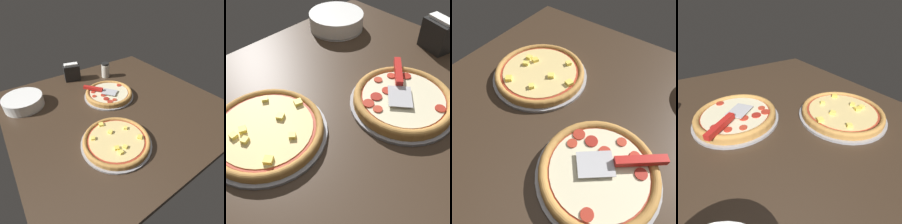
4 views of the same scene
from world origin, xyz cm
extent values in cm
cube|color=#38281C|center=(0.00, 0.00, -1.80)|extent=(126.63, 119.10, 3.60)
cylinder|color=#939399|center=(-2.30, -10.57, 0.50)|extent=(33.16, 33.16, 1.00)
cylinder|color=#B77F3D|center=(-2.30, -10.57, 2.04)|extent=(31.17, 31.17, 2.07)
torus|color=#B77F3D|center=(-2.30, -10.57, 3.07)|extent=(31.17, 31.17, 2.43)
cylinder|color=maroon|center=(-2.30, -10.57, 3.15)|extent=(27.10, 27.10, 0.15)
cylinder|color=beige|center=(-2.30, -10.57, 3.27)|extent=(25.56, 25.56, 0.40)
cylinder|color=#B73823|center=(8.47, -11.45, 3.67)|extent=(2.77, 2.77, 0.40)
cylinder|color=#AD2D1E|center=(-13.05, -13.82, 3.67)|extent=(3.15, 3.15, 0.40)
cylinder|color=maroon|center=(3.73, -4.58, 3.67)|extent=(3.60, 3.60, 0.40)
cylinder|color=#AD2D1E|center=(6.69, -16.23, 3.67)|extent=(2.76, 2.76, 0.40)
cylinder|color=maroon|center=(2.99, -19.62, 3.67)|extent=(3.28, 3.28, 0.40)
cylinder|color=#B73823|center=(0.16, -0.64, 3.67)|extent=(2.85, 2.85, 0.40)
cylinder|color=#AD2D1E|center=(3.52, -0.59, 3.67)|extent=(3.49, 3.49, 0.40)
cylinder|color=#AD2D1E|center=(3.03, -9.20, 3.67)|extent=(3.34, 3.34, 0.40)
cylinder|color=#939399|center=(18.23, 26.60, 0.50)|extent=(34.82, 34.82, 1.00)
cylinder|color=#B77F3D|center=(18.23, 26.60, 1.81)|extent=(32.73, 32.73, 1.62)
torus|color=#B77F3D|center=(18.23, 26.60, 2.62)|extent=(32.73, 32.73, 2.04)
cylinder|color=#A33823|center=(18.23, 26.60, 2.70)|extent=(28.45, 28.45, 0.15)
cylinder|color=#E5C67A|center=(18.23, 26.60, 2.82)|extent=(26.84, 26.84, 0.40)
cube|color=#F9E05B|center=(27.44, 20.25, 3.57)|extent=(2.53, 2.54, 1.10)
cube|color=#F4D64C|center=(21.52, 31.59, 3.57)|extent=(2.77, 2.72, 1.10)
cube|color=#F9E05B|center=(10.14, 23.35, 3.57)|extent=(2.55, 2.56, 1.10)
cube|color=#F9E05B|center=(18.22, 21.28, 3.57)|extent=(2.87, 2.91, 1.10)
cube|color=#F9E05B|center=(19.09, 13.98, 3.57)|extent=(2.89, 2.90, 1.10)
cube|color=#F4D64C|center=(8.32, 32.37, 3.57)|extent=(3.16, 3.15, 1.10)
cube|color=#F9E05B|center=(17.96, 33.11, 3.57)|extent=(2.42, 2.53, 1.10)
cube|color=#F9E05B|center=(21.43, 34.48, 3.57)|extent=(2.04, 1.98, 1.10)
cube|color=#B7B7BC|center=(-1.81, -9.10, 4.41)|extent=(11.51, 11.85, 0.24)
cube|color=red|center=(5.40, -18.06, 5.29)|extent=(10.22, 11.95, 2.00)
cylinder|color=white|center=(47.63, -31.17, 0.35)|extent=(23.70, 23.70, 0.70)
cylinder|color=white|center=(47.63, -31.17, 1.05)|extent=(23.70, 23.70, 0.70)
cylinder|color=white|center=(47.63, -31.17, 1.75)|extent=(23.70, 23.70, 0.70)
cylinder|color=white|center=(47.63, -31.17, 2.45)|extent=(23.70, 23.70, 0.70)
cylinder|color=white|center=(47.63, -31.17, 3.15)|extent=(23.70, 23.70, 0.70)
cylinder|color=white|center=(47.63, -31.17, 3.85)|extent=(23.70, 23.70, 0.70)
cylinder|color=white|center=(47.63, -31.17, 4.55)|extent=(23.70, 23.70, 0.70)
cylinder|color=white|center=(47.63, -31.17, 5.25)|extent=(23.70, 23.70, 0.70)
cylinder|color=white|center=(47.63, -31.17, 5.95)|extent=(23.70, 23.70, 0.70)
cylinder|color=white|center=(47.63, -31.17, 6.65)|extent=(23.70, 23.70, 0.70)
cylinder|color=silver|center=(-16.48, -36.69, 5.04)|extent=(6.27, 6.27, 10.08)
cylinder|color=black|center=(-16.48, -36.69, 10.78)|extent=(5.77, 5.77, 1.40)
cube|color=black|center=(7.59, -47.22, 5.93)|extent=(13.28, 10.39, 11.85)
cube|color=white|center=(7.59, -47.22, 12.45)|extent=(10.72, 6.57, 1.20)
camera|label=1|loc=(52.92, 73.17, 65.42)|focal=28.00mm
camera|label=2|loc=(-29.70, 46.27, 58.60)|focal=42.00mm
camera|label=3|loc=(-26.02, -16.96, 56.12)|focal=35.00mm
camera|label=4|loc=(57.19, -23.91, 40.40)|focal=28.00mm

